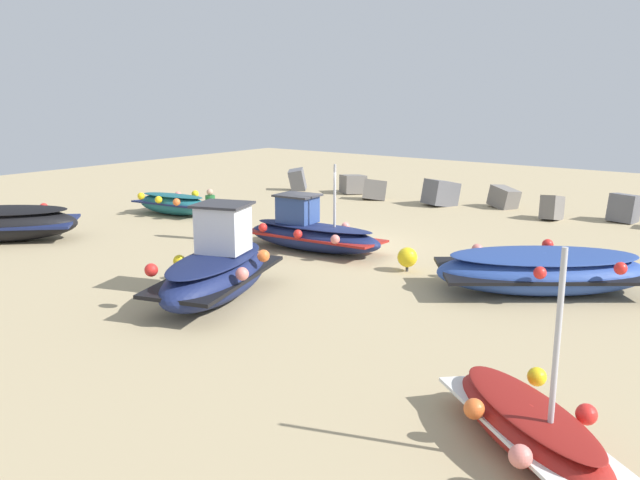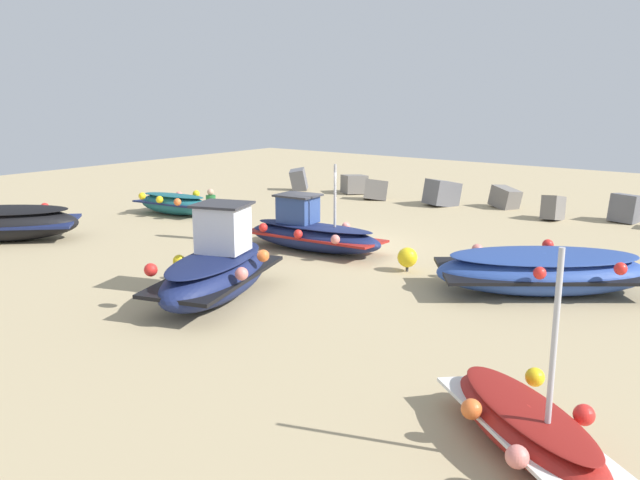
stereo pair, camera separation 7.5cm
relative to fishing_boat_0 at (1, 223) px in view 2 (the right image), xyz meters
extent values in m
plane|color=tan|center=(9.44, 6.21, -0.61)|extent=(52.54, 52.54, 0.00)
ellipsoid|color=black|center=(0.00, 0.00, -0.05)|extent=(4.85, 4.74, 1.21)
cube|color=navy|center=(0.00, 0.00, 0.00)|extent=(4.71, 4.61, 0.19)
sphere|color=red|center=(0.18, 1.51, 0.33)|extent=(0.29, 0.29, 0.29)
ellipsoid|color=navy|center=(9.13, 5.18, -0.19)|extent=(4.76, 2.00, 0.92)
cube|color=maroon|center=(9.13, 5.18, -0.15)|extent=(4.58, 2.00, 0.16)
ellipsoid|color=#151E45|center=(9.13, 5.18, 0.16)|extent=(4.19, 1.73, 0.21)
cube|color=#2D4784|center=(8.55, 5.12, 0.65)|extent=(1.16, 1.00, 0.83)
cube|color=#333338|center=(8.55, 5.12, 1.09)|extent=(1.35, 1.16, 0.06)
cylinder|color=#B7B7BC|center=(9.89, 5.25, 1.18)|extent=(0.08, 0.08, 1.91)
sphere|color=#EA7F75|center=(10.51, 4.43, 0.07)|extent=(0.27, 0.27, 0.27)
sphere|color=#EA7F75|center=(9.70, 6.11, 0.08)|extent=(0.27, 0.27, 0.27)
sphere|color=red|center=(9.21, 4.31, 0.08)|extent=(0.27, 0.27, 0.27)
sphere|color=red|center=(8.40, 5.99, 0.08)|extent=(0.27, 0.27, 0.27)
sphere|color=red|center=(7.92, 4.19, 0.14)|extent=(0.27, 0.27, 0.27)
ellipsoid|color=#2D4C9E|center=(16.32, 5.15, -0.10)|extent=(5.44, 4.82, 1.10)
cube|color=black|center=(16.32, 5.15, -0.05)|extent=(5.29, 4.72, 0.18)
ellipsoid|color=navy|center=(16.32, 5.15, 0.32)|extent=(4.76, 4.21, 0.24)
sphere|color=#EA7F75|center=(14.54, 5.21, 0.21)|extent=(0.30, 0.30, 0.30)
sphere|color=red|center=(16.63, 3.97, 0.20)|extent=(0.30, 0.30, 0.30)
sphere|color=red|center=(16.01, 6.32, 0.34)|extent=(0.30, 0.30, 0.30)
sphere|color=red|center=(18.10, 5.09, 0.31)|extent=(0.30, 0.30, 0.30)
ellipsoid|color=maroon|center=(18.70, -2.33, -0.28)|extent=(3.43, 3.04, 0.73)
cube|color=white|center=(18.70, -2.33, -0.24)|extent=(3.33, 2.96, 0.12)
ellipsoid|color=maroon|center=(18.70, -2.33, 0.00)|extent=(3.00, 2.65, 0.17)
cylinder|color=#B7B7BC|center=(19.08, -2.63, 1.23)|extent=(0.08, 0.08, 2.36)
sphere|color=#EA7F75|center=(18.98, -3.43, -0.10)|extent=(0.30, 0.30, 0.30)
sphere|color=red|center=(19.36, -1.97, -0.02)|extent=(0.30, 0.30, 0.30)
sphere|color=orange|center=(18.04, -2.69, -0.05)|extent=(0.30, 0.30, 0.30)
sphere|color=yellow|center=(18.41, -1.23, 0.01)|extent=(0.30, 0.30, 0.30)
ellipsoid|color=#1E6670|center=(0.88, 6.65, -0.19)|extent=(3.47, 1.81, 0.93)
cube|color=navy|center=(0.88, 6.65, -0.15)|extent=(3.33, 1.80, 0.17)
ellipsoid|color=#1A565F|center=(0.88, 6.65, 0.16)|extent=(3.04, 1.55, 0.22)
sphere|color=orange|center=(1.90, 5.95, 0.09)|extent=(0.29, 0.29, 0.29)
sphere|color=yellow|center=(1.25, 7.51, 0.16)|extent=(0.29, 0.29, 0.29)
sphere|color=yellow|center=(0.98, 5.85, 0.11)|extent=(0.29, 0.29, 0.29)
sphere|color=#EA7F75|center=(0.33, 7.40, 0.04)|extent=(0.29, 0.29, 0.29)
sphere|color=yellow|center=(0.05, 5.74, 0.18)|extent=(0.29, 0.29, 0.29)
ellipsoid|color=navy|center=(10.29, -0.13, -0.07)|extent=(3.07, 4.75, 1.10)
cube|color=black|center=(10.29, -0.13, -0.02)|extent=(3.06, 4.60, 0.12)
ellipsoid|color=#151E45|center=(10.29, -0.13, 0.38)|extent=(2.69, 4.17, 0.20)
cube|color=silver|center=(10.14, 0.31, 1.03)|extent=(1.34, 1.30, 1.12)
cube|color=#333338|center=(10.14, 0.31, 1.62)|extent=(1.56, 1.51, 0.06)
sphere|color=red|center=(9.78, -1.62, 0.36)|extent=(0.30, 0.30, 0.30)
sphere|color=#EA7F75|center=(11.41, -0.40, 0.27)|extent=(0.30, 0.30, 0.30)
sphere|color=yellow|center=(9.37, -0.45, 0.26)|extent=(0.30, 0.30, 0.30)
sphere|color=orange|center=(11.00, 0.77, 0.39)|extent=(0.30, 0.30, 0.30)
sphere|color=yellow|center=(8.97, 0.73, 0.26)|extent=(0.30, 0.30, 0.30)
cylinder|color=#2D2D38|center=(5.39, 4.39, -0.16)|extent=(0.14, 0.14, 0.89)
cylinder|color=#2D2D38|center=(5.53, 4.30, -0.16)|extent=(0.14, 0.14, 0.89)
cylinder|color=#236B33|center=(5.46, 4.34, 0.59)|extent=(0.32, 0.32, 0.61)
sphere|color=tan|center=(5.46, 4.34, 1.00)|extent=(0.22, 0.22, 0.22)
cube|color=slate|center=(0.72, 14.78, -0.09)|extent=(1.04, 1.16, 1.24)
cube|color=slate|center=(3.45, 15.70, -0.17)|extent=(1.55, 1.56, 0.97)
cube|color=slate|center=(5.35, 14.65, -0.16)|extent=(1.20, 1.24, 1.10)
cube|color=slate|center=(8.44, 15.12, -0.08)|extent=(1.50, 1.71, 1.26)
cube|color=slate|center=(10.88, 16.16, -0.18)|extent=(1.48, 1.20, 1.08)
cube|color=slate|center=(13.37, 14.76, -0.15)|extent=(0.75, 1.11, 1.10)
cube|color=slate|center=(15.70, 15.97, -0.09)|extent=(1.10, 1.07, 1.16)
cylinder|color=#3F3F42|center=(12.68, 4.82, -0.55)|extent=(0.08, 0.08, 0.12)
sphere|color=yellow|center=(12.68, 4.82, -0.21)|extent=(0.55, 0.55, 0.55)
camera|label=1|loc=(21.47, -10.81, 4.31)|focal=37.35mm
camera|label=2|loc=(21.53, -10.77, 4.31)|focal=37.35mm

